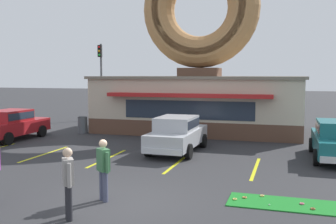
{
  "coord_description": "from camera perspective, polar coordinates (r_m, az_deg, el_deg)",
  "views": [
    {
      "loc": [
        4.34,
        -9.53,
        3.44
      ],
      "look_at": [
        -0.14,
        5.0,
        2.0
      ],
      "focal_mm": 42.0,
      "sensor_mm": 36.0,
      "label": 1
    }
  ],
  "objects": [
    {
      "name": "parking_stripe_centre",
      "position": [
        15.48,
        1.34,
        -7.42
      ],
      "size": [
        0.12,
        3.6,
        0.01
      ],
      "primitive_type": "cube",
      "color": "yellow",
      "rests_on": "ground"
    },
    {
      "name": "mini_donut_far_right",
      "position": [
        10.91,
        20.29,
        -13.03
      ],
      "size": [
        0.13,
        0.13,
        0.04
      ],
      "primitive_type": "torus",
      "color": "brown",
      "rests_on": "putting_mat"
    },
    {
      "name": "mini_donut_far_left",
      "position": [
        11.22,
        18.86,
        -12.47
      ],
      "size": [
        0.13,
        0.13,
        0.04
      ],
      "primitive_type": "torus",
      "color": "#D8667F",
      "rests_on": "putting_mat"
    },
    {
      "name": "traffic_light_pole",
      "position": [
        30.68,
        -9.72,
        5.83
      ],
      "size": [
        0.28,
        0.47,
        5.8
      ],
      "color": "#595B60",
      "rests_on": "ground"
    },
    {
      "name": "donut_shop_building",
      "position": [
        24.05,
        4.61,
        6.1
      ],
      "size": [
        12.3,
        6.75,
        10.96
      ],
      "color": "brown",
      "rests_on": "ground"
    },
    {
      "name": "golf_ball",
      "position": [
        10.88,
        14.49,
        -12.9
      ],
      "size": [
        0.04,
        0.04,
        0.04
      ],
      "primitive_type": "sphere",
      "color": "white",
      "rests_on": "putting_mat"
    },
    {
      "name": "mini_donut_near_right",
      "position": [
        11.61,
        13.5,
        -11.72
      ],
      "size": [
        0.13,
        0.13,
        0.04
      ],
      "primitive_type": "torus",
      "color": "#E5C666",
      "rests_on": "putting_mat"
    },
    {
      "name": "parking_stripe_mid_right",
      "position": [
        14.97,
        12.57,
        -7.99
      ],
      "size": [
        0.12,
        3.6,
        0.01
      ],
      "primitive_type": "cube",
      "color": "yellow",
      "rests_on": "ground"
    },
    {
      "name": "pedestrian_blue_sweater_man",
      "position": [
        9.7,
        -14.29,
        -9.51
      ],
      "size": [
        0.42,
        0.49,
        1.73
      ],
      "color": "#232328",
      "rests_on": "ground"
    },
    {
      "name": "mini_donut_mid_right",
      "position": [
        11.35,
        11.06,
        -12.07
      ],
      "size": [
        0.13,
        0.13,
        0.04
      ],
      "primitive_type": "torus",
      "color": "#D17F47",
      "rests_on": "putting_mat"
    },
    {
      "name": "mini_donut_far_centre",
      "position": [
        11.16,
        9.67,
        -12.35
      ],
      "size": [
        0.13,
        0.13,
        0.04
      ],
      "primitive_type": "torus",
      "color": "#E5C666",
      "rests_on": "putting_mat"
    },
    {
      "name": "pedestrian_clipboard_woman",
      "position": [
        10.91,
        -9.36,
        -7.87
      ],
      "size": [
        0.48,
        0.43,
        1.7
      ],
      "color": "#474C66",
      "rests_on": "ground"
    },
    {
      "name": "ground_plane",
      "position": [
        11.02,
        -7.16,
        -12.82
      ],
      "size": [
        160.0,
        160.0,
        0.0
      ],
      "primitive_type": "plane",
      "color": "#2D2D30"
    },
    {
      "name": "parking_stripe_mid_left",
      "position": [
        16.53,
        -8.79,
        -6.65
      ],
      "size": [
        0.12,
        3.6,
        0.01
      ],
      "primitive_type": "cube",
      "color": "yellow",
      "rests_on": "ground"
    },
    {
      "name": "car_red",
      "position": [
        22.35,
        -21.84,
        -1.58
      ],
      "size": [
        2.03,
        4.58,
        1.6
      ],
      "color": "maroon",
      "rests_on": "ground"
    },
    {
      "name": "putting_mat",
      "position": [
        11.18,
        19.73,
        -12.74
      ],
      "size": [
        4.18,
        1.21,
        0.03
      ],
      "primitive_type": "cube",
      "color": "#197523",
      "rests_on": "ground"
    },
    {
      "name": "trash_bin",
      "position": [
        23.83,
        -12.29,
        -1.81
      ],
      "size": [
        0.57,
        0.57,
        0.97
      ],
      "color": "#51565B",
      "rests_on": "ground"
    },
    {
      "name": "parking_stripe_left",
      "position": [
        18.02,
        -17.45,
        -5.84
      ],
      "size": [
        0.12,
        3.6,
        0.01
      ],
      "primitive_type": "cube",
      "color": "yellow",
      "rests_on": "ground"
    },
    {
      "name": "car_silver",
      "position": [
        17.53,
        1.34,
        -3.01
      ],
      "size": [
        2.02,
        4.58,
        1.6
      ],
      "color": "#B2B5BA",
      "rests_on": "ground"
    }
  ]
}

